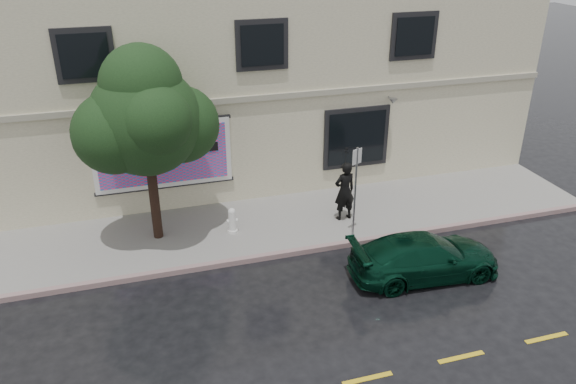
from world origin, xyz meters
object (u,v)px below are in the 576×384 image
object	(u,v)px
car	(425,257)
fire_hydrant	(232,221)
street_tree	(145,121)
pedestrian	(345,191)

from	to	relation	value
car	fire_hydrant	xyz separation A→B (m)	(-4.43, 3.46, -0.05)
car	fire_hydrant	bearing A→B (deg)	55.24
street_tree	car	bearing A→B (deg)	-30.19
car	street_tree	bearing A→B (deg)	62.99
car	pedestrian	world-z (taller)	pedestrian
car	fire_hydrant	world-z (taller)	car
pedestrian	fire_hydrant	distance (m)	3.53
car	pedestrian	size ratio (longest dim) A/B	2.11
pedestrian	fire_hydrant	size ratio (longest dim) A/B	2.39
car	street_tree	size ratio (longest dim) A/B	0.78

